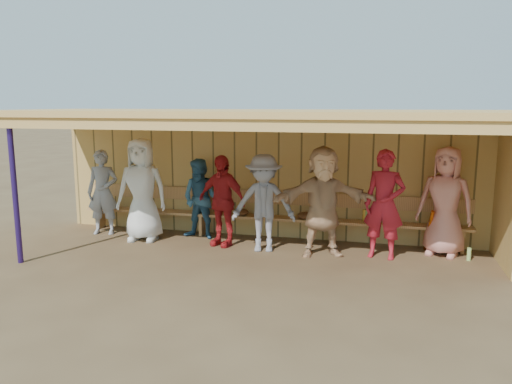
% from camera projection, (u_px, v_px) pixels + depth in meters
% --- Properties ---
extents(ground, '(90.00, 90.00, 0.00)m').
position_uv_depth(ground, '(251.00, 254.00, 8.76)').
color(ground, brown).
rests_on(ground, ground).
extents(player_a, '(0.69, 0.52, 1.71)m').
position_uv_depth(player_a, '(103.00, 192.00, 10.00)').
color(player_a, gray).
rests_on(player_a, ground).
extents(player_b, '(1.04, 0.75, 1.98)m').
position_uv_depth(player_b, '(142.00, 190.00, 9.53)').
color(player_b, white).
rests_on(player_b, ground).
extents(player_c, '(0.82, 0.67, 1.56)m').
position_uv_depth(player_c, '(201.00, 199.00, 9.69)').
color(player_c, '#316387').
rests_on(player_c, ground).
extents(player_d, '(1.07, 0.68, 1.69)m').
position_uv_depth(player_d, '(222.00, 201.00, 9.19)').
color(player_d, red).
rests_on(player_d, ground).
extents(player_e, '(1.22, 0.83, 1.74)m').
position_uv_depth(player_e, '(264.00, 203.00, 8.83)').
color(player_e, gray).
rests_on(player_e, ground).
extents(player_f, '(1.86, 1.07, 1.91)m').
position_uv_depth(player_f, '(323.00, 201.00, 8.56)').
color(player_f, tan).
rests_on(player_f, ground).
extents(player_g, '(0.75, 0.56, 1.86)m').
position_uv_depth(player_g, '(384.00, 204.00, 8.42)').
color(player_g, '#AD1B29').
rests_on(player_g, ground).
extents(player_h, '(1.08, 0.88, 1.90)m').
position_uv_depth(player_h, '(445.00, 201.00, 8.56)').
color(player_h, tan).
rests_on(player_h, ground).
extents(dugout_structure, '(8.80, 3.20, 2.50)m').
position_uv_depth(dugout_structure, '(281.00, 155.00, 9.03)').
color(dugout_structure, tan).
rests_on(dugout_structure, ground).
extents(bench, '(7.60, 0.34, 0.93)m').
position_uv_depth(bench, '(266.00, 212.00, 9.73)').
color(bench, tan).
rests_on(bench, ground).
extents(dugout_equipment, '(7.16, 0.62, 0.80)m').
position_uv_depth(dugout_equipment, '(252.00, 214.00, 9.68)').
color(dugout_equipment, '#C35B17').
rests_on(dugout_equipment, ground).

